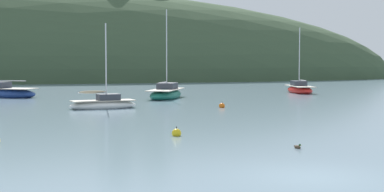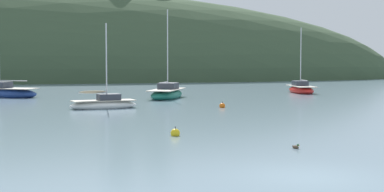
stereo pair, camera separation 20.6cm
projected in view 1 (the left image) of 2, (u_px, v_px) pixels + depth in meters
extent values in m
plane|color=slate|center=(310.00, 176.00, 17.78)|extent=(400.00, 400.00, 0.00)
ellipsoid|color=white|center=(103.00, 105.00, 42.02)|extent=(5.16, 2.77, 0.79)
cube|color=beige|center=(103.00, 101.00, 42.00)|extent=(4.75, 2.55, 0.06)
cube|color=#333842|center=(108.00, 97.00, 42.15)|extent=(1.78, 1.42, 0.47)
cylinder|color=silver|center=(106.00, 62.00, 41.92)|extent=(0.09, 0.09, 5.57)
cylinder|color=silver|center=(92.00, 93.00, 41.65)|extent=(2.02, 0.55, 0.07)
ellipsoid|color=tan|center=(92.00, 92.00, 41.64)|extent=(1.97, 0.66, 0.20)
ellipsoid|color=red|center=(300.00, 90.00, 61.40)|extent=(2.64, 6.27, 0.98)
cube|color=beige|center=(300.00, 86.00, 61.37)|extent=(2.43, 5.77, 0.06)
cube|color=#333842|center=(299.00, 83.00, 61.84)|extent=(1.53, 2.07, 0.54)
cylinder|color=silver|center=(299.00, 57.00, 61.48)|extent=(0.09, 0.09, 6.15)
cylinder|color=silver|center=(302.00, 80.00, 60.36)|extent=(0.31, 2.56, 0.07)
ellipsoid|color=navy|center=(2.00, 94.00, 54.35)|extent=(7.46, 5.64, 1.15)
cube|color=beige|center=(2.00, 88.00, 54.32)|extent=(6.86, 5.19, 0.06)
cylinder|color=silver|center=(12.00, 81.00, 53.90)|extent=(2.66, 1.54, 0.07)
ellipsoid|color=#196B56|center=(166.00, 95.00, 52.82)|extent=(4.73, 7.27, 1.10)
cube|color=beige|center=(166.00, 90.00, 52.79)|extent=(4.35, 6.68, 0.06)
cube|color=#333842|center=(167.00, 86.00, 53.31)|extent=(2.23, 2.61, 0.59)
cylinder|color=silver|center=(167.00, 50.00, 52.90)|extent=(0.09, 0.09, 7.24)
cylinder|color=silver|center=(163.00, 82.00, 51.67)|extent=(1.14, 2.71, 0.07)
sphere|color=yellow|center=(177.00, 133.00, 27.09)|extent=(0.44, 0.44, 0.44)
cylinder|color=black|center=(177.00, 128.00, 27.07)|extent=(0.04, 0.04, 0.10)
sphere|color=orange|center=(222.00, 106.00, 42.81)|extent=(0.44, 0.44, 0.44)
cylinder|color=black|center=(222.00, 102.00, 42.79)|extent=(0.04, 0.04, 0.10)
ellipsoid|color=#473828|center=(297.00, 147.00, 23.34)|extent=(0.27, 0.38, 0.16)
sphere|color=#1E4723|center=(300.00, 145.00, 23.21)|extent=(0.09, 0.09, 0.09)
cone|color=gold|center=(301.00, 145.00, 23.15)|extent=(0.05, 0.05, 0.04)
cone|color=#473828|center=(295.00, 146.00, 23.47)|extent=(0.09, 0.09, 0.08)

